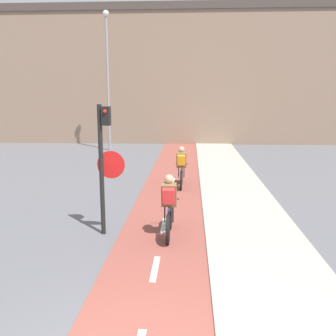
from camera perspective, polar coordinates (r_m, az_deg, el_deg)
The scene contains 5 objects.
building_row_background at distance 28.13m, azimuth 2.12°, elevation 13.76°, with size 60.00×5.20×9.25m.
traffic_light_pole at distance 9.05m, azimuth -9.67°, elevation 1.87°, with size 0.67×0.25×3.18m.
street_lamp_far at distance 23.10m, azimuth -9.20°, elevation 14.70°, with size 0.36×0.36×8.12m.
cyclist_near at distance 9.03m, azimuth 0.16°, elevation -6.10°, with size 0.46×1.71×1.54m.
cyclist_far at distance 13.81m, azimuth 2.05°, elevation -0.01°, with size 0.46×1.67×1.53m.
Camera 1 is at (0.66, -3.84, 3.43)m, focal length 40.00 mm.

